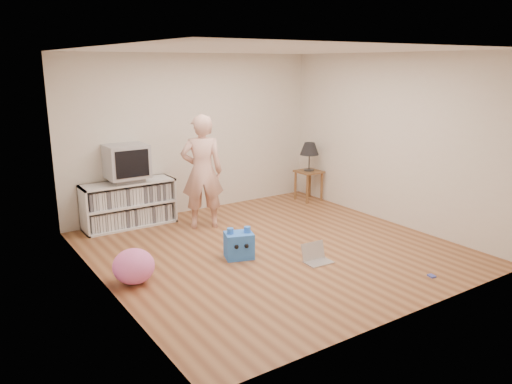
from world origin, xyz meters
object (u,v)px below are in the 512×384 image
(dvd_deck, at_px, (127,180))
(laptop, at_px, (316,257))
(table_lamp, at_px, (309,149))
(person, at_px, (202,172))
(media_unit, at_px, (129,204))
(side_table, at_px, (309,178))
(crt_tv, at_px, (126,161))
(plush_blue, at_px, (239,245))
(plush_pink, at_px, (134,266))

(dvd_deck, height_order, laptop, dvd_deck)
(table_lamp, height_order, person, person)
(media_unit, relative_size, side_table, 2.55)
(laptop, bearing_deg, crt_tv, 121.22)
(plush_blue, bearing_deg, plush_pink, -162.19)
(dvd_deck, bearing_deg, person, -36.31)
(media_unit, distance_m, crt_tv, 0.67)
(laptop, bearing_deg, dvd_deck, 121.19)
(plush_pink, bearing_deg, person, 39.98)
(media_unit, height_order, dvd_deck, dvd_deck)
(dvd_deck, height_order, crt_tv, crt_tv)
(side_table, bearing_deg, plush_pink, -157.19)
(table_lamp, distance_m, plush_blue, 3.14)
(person, bearing_deg, plush_pink, 62.64)
(crt_tv, distance_m, table_lamp, 3.27)
(crt_tv, distance_m, laptop, 3.20)
(table_lamp, bearing_deg, laptop, -127.73)
(media_unit, distance_m, plush_pink, 2.16)
(media_unit, xyz_separation_m, dvd_deck, (0.00, -0.02, 0.39))
(side_table, height_order, laptop, side_table)
(plush_blue, relative_size, plush_pink, 0.89)
(media_unit, bearing_deg, crt_tv, -90.00)
(crt_tv, bearing_deg, person, -36.17)
(dvd_deck, distance_m, person, 1.15)
(dvd_deck, xyz_separation_m, table_lamp, (3.25, -0.37, 0.21))
(media_unit, distance_m, person, 1.26)
(table_lamp, height_order, plush_blue, table_lamp)
(person, bearing_deg, table_lamp, -149.85)
(media_unit, bearing_deg, laptop, -61.79)
(table_lamp, bearing_deg, media_unit, 173.23)
(crt_tv, bearing_deg, side_table, -6.44)
(side_table, height_order, person, person)
(media_unit, relative_size, table_lamp, 2.72)
(person, bearing_deg, crt_tv, -13.51)
(crt_tv, distance_m, side_table, 3.33)
(plush_pink, bearing_deg, laptop, -17.28)
(media_unit, relative_size, person, 0.81)
(laptop, bearing_deg, person, 107.63)
(dvd_deck, height_order, plush_blue, dvd_deck)
(table_lamp, bearing_deg, crt_tv, 173.56)
(crt_tv, relative_size, plush_blue, 1.41)
(dvd_deck, distance_m, table_lamp, 3.28)
(dvd_deck, height_order, table_lamp, table_lamp)
(side_table, xyz_separation_m, laptop, (-1.80, -2.32, -0.35))
(side_table, relative_size, plush_blue, 1.30)
(media_unit, bearing_deg, side_table, -6.77)
(dvd_deck, relative_size, person, 0.26)
(side_table, distance_m, person, 2.39)
(media_unit, relative_size, laptop, 3.98)
(media_unit, height_order, laptop, media_unit)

